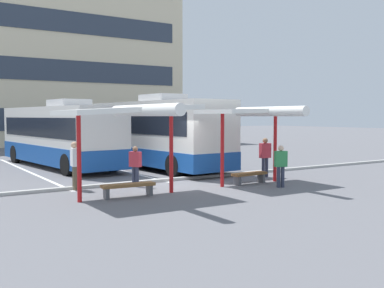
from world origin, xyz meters
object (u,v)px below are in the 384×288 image
(waiting_passenger_1, at_px, (265,154))
(bench_1, at_px, (249,176))
(waiting_passenger_2, at_px, (135,164))
(bench_0, at_px, (128,187))
(waiting_shelter_1, at_px, (254,113))
(coach_bus_1, at_px, (148,134))
(waiting_shelter_0, at_px, (131,112))
(coach_bus_0, at_px, (59,137))
(waiting_passenger_0, at_px, (75,162))
(waiting_passenger_3, at_px, (281,163))

(waiting_passenger_1, bearing_deg, bench_1, -148.28)
(waiting_passenger_2, bearing_deg, bench_1, -23.46)
(bench_0, height_order, waiting_passenger_2, waiting_passenger_2)
(bench_0, relative_size, waiting_shelter_1, 0.44)
(bench_0, bearing_deg, bench_1, 0.92)
(coach_bus_1, height_order, waiting_shelter_0, coach_bus_1)
(waiting_shelter_0, xyz_separation_m, bench_0, (0.00, 0.26, -2.49))
(waiting_passenger_2, bearing_deg, waiting_shelter_0, -118.53)
(coach_bus_1, bearing_deg, coach_bus_0, 149.93)
(coach_bus_0, height_order, waiting_passenger_2, coach_bus_0)
(bench_0, relative_size, waiting_passenger_1, 1.06)
(waiting_passenger_2, bearing_deg, waiting_passenger_1, -6.34)
(bench_0, height_order, waiting_passenger_0, waiting_passenger_0)
(waiting_shelter_1, height_order, waiting_passenger_3, waiting_shelter_1)
(waiting_shelter_1, bearing_deg, waiting_passenger_0, 158.01)
(bench_1, bearing_deg, waiting_passenger_1, 31.72)
(coach_bus_0, bearing_deg, coach_bus_1, -30.07)
(waiting_shelter_0, xyz_separation_m, waiting_passenger_1, (7.10, 1.47, -1.82))
(bench_1, bearing_deg, coach_bus_0, 114.52)
(coach_bus_0, relative_size, waiting_shelter_1, 2.58)
(bench_0, height_order, bench_1, same)
(bench_1, relative_size, waiting_passenger_0, 0.91)
(bench_1, bearing_deg, coach_bus_1, 94.03)
(bench_0, bearing_deg, waiting_shelter_1, -1.90)
(coach_bus_1, distance_m, waiting_passenger_3, 9.11)
(waiting_passenger_0, bearing_deg, waiting_shelter_0, -68.63)
(waiting_shelter_1, distance_m, waiting_passenger_1, 2.91)
(coach_bus_1, bearing_deg, waiting_passenger_1, -70.20)
(waiting_passenger_2, height_order, waiting_passenger_3, waiting_passenger_3)
(waiting_shelter_0, height_order, waiting_passenger_1, waiting_shelter_0)
(coach_bus_1, relative_size, waiting_shelter_1, 2.84)
(coach_bus_0, height_order, waiting_passenger_0, coach_bus_0)
(bench_0, distance_m, waiting_shelter_1, 5.83)
(coach_bus_1, distance_m, bench_0, 9.23)
(waiting_passenger_3, bearing_deg, waiting_passenger_1, 60.01)
(waiting_passenger_0, bearing_deg, coach_bus_1, 43.21)
(waiting_passenger_1, bearing_deg, waiting_passenger_2, 173.66)
(waiting_passenger_1, relative_size, waiting_passenger_3, 1.09)
(bench_0, bearing_deg, waiting_passenger_0, 113.46)
(waiting_passenger_0, height_order, waiting_passenger_3, waiting_passenger_0)
(coach_bus_1, height_order, waiting_passenger_0, coach_bus_1)
(waiting_shelter_1, height_order, bench_1, waiting_shelter_1)
(bench_0, xyz_separation_m, bench_1, (5.28, 0.08, -0.01))
(waiting_shelter_0, bearing_deg, waiting_passenger_0, 111.37)
(coach_bus_0, xyz_separation_m, waiting_passenger_2, (0.46, -8.25, -0.73))
(waiting_shelter_1, distance_m, waiting_passenger_2, 4.99)
(bench_0, bearing_deg, waiting_passenger_1, 9.69)
(bench_1, distance_m, waiting_passenger_3, 1.50)
(bench_0, bearing_deg, coach_bus_1, 58.70)
(waiting_shelter_1, height_order, waiting_passenger_0, waiting_shelter_1)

